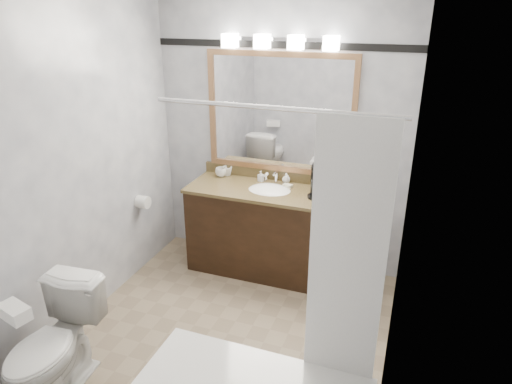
% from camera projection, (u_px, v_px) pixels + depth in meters
% --- Properties ---
extents(room, '(2.42, 2.62, 2.52)m').
position_uv_depth(room, '(224.00, 188.00, 3.15)').
color(room, gray).
rests_on(room, ground).
extents(vanity, '(1.53, 0.58, 0.97)m').
position_uv_depth(vanity, '(269.00, 229.00, 4.34)').
color(vanity, black).
rests_on(vanity, ground).
extents(mirror, '(1.40, 0.04, 1.10)m').
position_uv_depth(mirror, '(280.00, 114.00, 4.17)').
color(mirror, '#A5734A').
rests_on(mirror, room).
extents(vanity_light_bar, '(1.02, 0.14, 0.12)m').
position_uv_depth(vanity_light_bar, '(279.00, 41.00, 3.88)').
color(vanity_light_bar, silver).
rests_on(vanity_light_bar, room).
extents(accent_stripe, '(2.40, 0.01, 0.06)m').
position_uv_depth(accent_stripe, '(281.00, 45.00, 3.95)').
color(accent_stripe, black).
rests_on(accent_stripe, room).
extents(tp_roll, '(0.11, 0.12, 0.12)m').
position_uv_depth(tp_roll, '(143.00, 202.00, 4.30)').
color(tp_roll, white).
rests_on(tp_roll, room).
extents(toilet, '(0.48, 0.77, 0.75)m').
position_uv_depth(toilet, '(52.00, 347.00, 2.94)').
color(toilet, white).
rests_on(toilet, ground).
extents(tissue_box, '(0.22, 0.15, 0.08)m').
position_uv_depth(tissue_box, '(15.00, 312.00, 2.61)').
color(tissue_box, white).
rests_on(tissue_box, toilet).
extents(coffee_maker, '(0.17, 0.21, 0.33)m').
position_uv_depth(coffee_maker, '(319.00, 178.00, 3.99)').
color(coffee_maker, black).
rests_on(coffee_maker, vanity).
extents(cup_left, '(0.14, 0.14, 0.09)m').
position_uv_depth(cup_left, '(221.00, 172.00, 4.50)').
color(cup_left, white).
rests_on(cup_left, vanity).
extents(cup_right, '(0.13, 0.13, 0.09)m').
position_uv_depth(cup_right, '(227.00, 171.00, 4.52)').
color(cup_right, white).
rests_on(cup_right, vanity).
extents(soap_bottle_a, '(0.06, 0.06, 0.10)m').
position_uv_depth(soap_bottle_a, '(261.00, 176.00, 4.37)').
color(soap_bottle_a, white).
rests_on(soap_bottle_a, vanity).
extents(soap_bottle_b, '(0.09, 0.09, 0.10)m').
position_uv_depth(soap_bottle_b, '(286.00, 178.00, 4.33)').
color(soap_bottle_b, white).
rests_on(soap_bottle_b, vanity).
extents(soap_bar, '(0.10, 0.07, 0.03)m').
position_uv_depth(soap_bar, '(288.00, 186.00, 4.24)').
color(soap_bar, beige).
rests_on(soap_bar, vanity).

